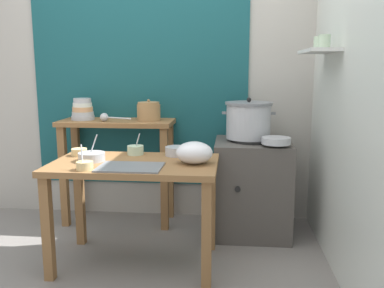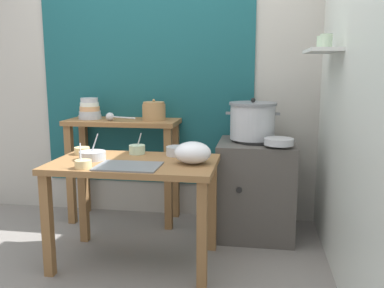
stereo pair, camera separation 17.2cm
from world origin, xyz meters
name	(u,v)px [view 1 (the left image)]	position (x,y,z in m)	size (l,w,h in m)	color
ground_plane	(132,266)	(0.00, 0.00, 0.00)	(9.00, 9.00, 0.00)	gray
wall_back	(167,72)	(0.08, 1.10, 1.30)	(4.40, 0.12, 2.60)	#B2ADA3
wall_right	(347,73)	(1.40, 0.20, 1.30)	(0.30, 3.20, 2.60)	silver
prep_table	(135,178)	(0.02, 0.05, 0.61)	(1.10, 0.66, 0.72)	olive
back_shelf_table	(118,146)	(-0.31, 0.83, 0.68)	(0.96, 0.40, 0.90)	olive
stove_block	(252,187)	(0.84, 0.70, 0.38)	(0.60, 0.61, 0.78)	#4C4742
steamer_pot	(248,120)	(0.80, 0.72, 0.93)	(0.42, 0.37, 0.33)	#B7BABF
clay_pot	(149,111)	(-0.03, 0.83, 0.98)	(0.20, 0.20, 0.18)	#A37A4C
bowl_stack_enamel	(83,110)	(-0.61, 0.83, 0.98)	(0.20, 0.20, 0.18)	#B7BABF
ladle	(105,117)	(-0.38, 0.73, 0.94)	(0.28, 0.13, 0.07)	#B7BABF
serving_tray	(130,167)	(0.04, -0.12, 0.72)	(0.40, 0.28, 0.01)	slate
plastic_bag	(194,153)	(0.42, 0.04, 0.79)	(0.24, 0.21, 0.15)	white
wide_pan	(276,141)	(0.99, 0.48, 0.80)	(0.22, 0.22, 0.05)	#B7BABF
prep_bowl_0	(135,150)	(-0.02, 0.29, 0.76)	(0.12, 0.12, 0.15)	#B7D1AD
prep_bowl_1	(92,156)	(-0.27, 0.05, 0.75)	(0.18, 0.18, 0.18)	#B7BABF
prep_bowl_2	(79,152)	(-0.41, 0.21, 0.75)	(0.11, 0.11, 0.05)	#E5C684
prep_bowl_3	(176,151)	(0.27, 0.28, 0.75)	(0.16, 0.16, 0.06)	#B7BABF
prep_bowl_4	(85,165)	(-0.23, -0.20, 0.75)	(0.10, 0.10, 0.16)	#E5C684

